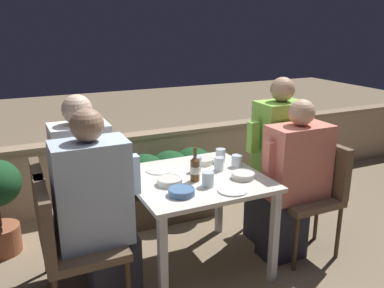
# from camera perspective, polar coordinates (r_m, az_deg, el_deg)

# --- Properties ---
(ground_plane) EXTENTS (16.00, 16.00, 0.00)m
(ground_plane) POSITION_cam_1_polar(r_m,az_deg,el_deg) (3.16, 0.53, -16.69)
(ground_plane) COLOR #847056
(parapet_wall) EXTENTS (9.00, 0.18, 0.69)m
(parapet_wall) POSITION_cam_1_polar(r_m,az_deg,el_deg) (4.11, -7.42, -3.14)
(parapet_wall) COLOR tan
(parapet_wall) RESTS_ON ground_plane
(dining_table) EXTENTS (0.91, 0.88, 0.71)m
(dining_table) POSITION_cam_1_polar(r_m,az_deg,el_deg) (2.87, 0.56, -6.36)
(dining_table) COLOR silver
(dining_table) RESTS_ON ground_plane
(planter_hedge) EXTENTS (0.85, 0.47, 0.63)m
(planter_hedge) POSITION_cam_1_polar(r_m,az_deg,el_deg) (3.73, -2.99, -5.12)
(planter_hedge) COLOR brown
(planter_hedge) RESTS_ON ground_plane
(chair_left_near) EXTENTS (0.47, 0.46, 0.87)m
(chair_left_near) POSITION_cam_1_polar(r_m,az_deg,el_deg) (2.53, -17.20, -12.46)
(chair_left_near) COLOR brown
(chair_left_near) RESTS_ON ground_plane
(person_blue_shirt) EXTENTS (0.50, 0.26, 1.29)m
(person_blue_shirt) POSITION_cam_1_polar(r_m,az_deg,el_deg) (2.51, -12.86, -9.54)
(person_blue_shirt) COLOR #282833
(person_blue_shirt) RESTS_ON ground_plane
(chair_left_far) EXTENTS (0.47, 0.46, 0.87)m
(chair_left_far) POSITION_cam_1_polar(r_m,az_deg,el_deg) (2.84, -18.10, -9.24)
(chair_left_far) COLOR brown
(chair_left_far) RESTS_ON ground_plane
(person_white_polo) EXTENTS (0.47, 0.26, 1.31)m
(person_white_polo) POSITION_cam_1_polar(r_m,az_deg,el_deg) (2.81, -14.30, -6.31)
(person_white_polo) COLOR #282833
(person_white_polo) RESTS_ON ground_plane
(chair_right_near) EXTENTS (0.47, 0.46, 0.87)m
(chair_right_near) POSITION_cam_1_polar(r_m,az_deg,el_deg) (3.27, 16.62, -5.59)
(chair_right_near) COLOR brown
(chair_right_near) RESTS_ON ground_plane
(person_coral_top) EXTENTS (0.52, 0.26, 1.22)m
(person_coral_top) POSITION_cam_1_polar(r_m,az_deg,el_deg) (3.12, 13.92, -5.06)
(person_coral_top) COLOR #282833
(person_coral_top) RESTS_ON ground_plane
(chair_right_far) EXTENTS (0.47, 0.46, 0.87)m
(chair_right_far) POSITION_cam_1_polar(r_m,az_deg,el_deg) (3.49, 14.06, -3.91)
(chair_right_far) COLOR brown
(chair_right_far) RESTS_ON ground_plane
(person_green_blouse) EXTENTS (0.47, 0.26, 1.34)m
(person_green_blouse) POSITION_cam_1_polar(r_m,az_deg,el_deg) (3.33, 11.56, -2.18)
(person_green_blouse) COLOR #282833
(person_green_blouse) RESTS_ON ground_plane
(beer_bottle) EXTENTS (0.06, 0.06, 0.23)m
(beer_bottle) POSITION_cam_1_polar(r_m,az_deg,el_deg) (2.73, 0.42, -3.44)
(beer_bottle) COLOR brown
(beer_bottle) RESTS_ON dining_table
(plate_0) EXTENTS (0.19, 0.19, 0.01)m
(plate_0) POSITION_cam_1_polar(r_m,az_deg,el_deg) (2.95, -4.61, -3.66)
(plate_0) COLOR white
(plate_0) RESTS_ON dining_table
(plate_1) EXTENTS (0.19, 0.19, 0.01)m
(plate_1) POSITION_cam_1_polar(r_m,az_deg,el_deg) (2.61, 5.73, -6.47)
(plate_1) COLOR white
(plate_1) RESTS_ON dining_table
(bowl_0) EXTENTS (0.17, 0.17, 0.04)m
(bowl_0) POSITION_cam_1_polar(r_m,az_deg,el_deg) (2.54, -1.49, -6.65)
(bowl_0) COLOR #4C709E
(bowl_0) RESTS_ON dining_table
(bowl_1) EXTENTS (0.16, 0.16, 0.04)m
(bowl_1) POSITION_cam_1_polar(r_m,az_deg,el_deg) (2.82, 7.18, -4.33)
(bowl_1) COLOR silver
(bowl_1) RESTS_ON dining_table
(bowl_2) EXTENTS (0.14, 0.14, 0.04)m
(bowl_2) POSITION_cam_1_polar(r_m,az_deg,el_deg) (3.07, 1.73, -2.37)
(bowl_2) COLOR beige
(bowl_2) RESTS_ON dining_table
(bowl_3) EXTENTS (0.17, 0.17, 0.04)m
(bowl_3) POSITION_cam_1_polar(r_m,az_deg,el_deg) (2.70, -3.18, -5.18)
(bowl_3) COLOR beige
(bowl_3) RESTS_ON dining_table
(glass_cup_0) EXTENTS (0.06, 0.06, 0.11)m
(glass_cup_0) POSITION_cam_1_polar(r_m,az_deg,el_deg) (2.96, -8.59, -2.64)
(glass_cup_0) COLOR silver
(glass_cup_0) RESTS_ON dining_table
(glass_cup_1) EXTENTS (0.07, 0.07, 0.10)m
(glass_cup_1) POSITION_cam_1_polar(r_m,az_deg,el_deg) (2.94, 3.80, -2.80)
(glass_cup_1) COLOR silver
(glass_cup_1) RESTS_ON dining_table
(glass_cup_2) EXTENTS (0.07, 0.07, 0.11)m
(glass_cup_2) POSITION_cam_1_polar(r_m,az_deg,el_deg) (2.91, 0.68, -2.82)
(glass_cup_2) COLOR silver
(glass_cup_2) RESTS_ON dining_table
(glass_cup_3) EXTENTS (0.07, 0.07, 0.10)m
(glass_cup_3) POSITION_cam_1_polar(r_m,az_deg,el_deg) (3.12, 4.02, -1.60)
(glass_cup_3) COLOR silver
(glass_cup_3) RESTS_ON dining_table
(glass_cup_4) EXTENTS (0.08, 0.08, 0.09)m
(glass_cup_4) POSITION_cam_1_polar(r_m,az_deg,el_deg) (3.03, 6.31, -2.36)
(glass_cup_4) COLOR silver
(glass_cup_4) RESTS_ON dining_table
(glass_cup_5) EXTENTS (0.08, 0.08, 0.10)m
(glass_cup_5) POSITION_cam_1_polar(r_m,az_deg,el_deg) (2.66, 2.35, -4.93)
(glass_cup_5) COLOR silver
(glass_cup_5) RESTS_ON dining_table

